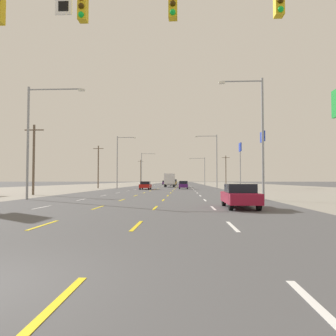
# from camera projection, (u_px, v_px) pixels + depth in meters

# --- Properties ---
(ground_plane) EXTENTS (572.00, 572.00, 0.00)m
(ground_plane) POSITION_uv_depth(u_px,v_px,m) (168.00, 188.00, 70.57)
(ground_plane) COLOR #4C4C4F
(lot_apron_left) EXTENTS (28.00, 440.00, 0.01)m
(lot_apron_left) POSITION_uv_depth(u_px,v_px,m) (60.00, 188.00, 71.81)
(lot_apron_left) COLOR gray
(lot_apron_left) RESTS_ON ground
(lot_apron_right) EXTENTS (28.00, 440.00, 0.01)m
(lot_apron_right) POSITION_uv_depth(u_px,v_px,m) (281.00, 188.00, 69.34)
(lot_apron_right) COLOR gray
(lot_apron_right) RESTS_ON ground
(lane_markings) EXTENTS (10.64, 227.60, 0.01)m
(lane_markings) POSITION_uv_depth(u_px,v_px,m) (174.00, 185.00, 109.00)
(lane_markings) COLOR white
(lane_markings) RESTS_ON ground
(signal_span_wire) EXTENTS (25.26, 0.52, 9.58)m
(signal_span_wire) POSITION_uv_depth(u_px,v_px,m) (72.00, 63.00, 11.01)
(signal_span_wire) COLOR brown
(signal_span_wire) RESTS_ON ground
(sedan_far_right_nearest) EXTENTS (1.80, 4.50, 1.46)m
(sedan_far_right_nearest) POSITION_uv_depth(u_px,v_px,m) (240.00, 196.00, 19.03)
(sedan_far_right_nearest) COLOR maroon
(sedan_far_right_nearest) RESTS_ON ground
(sedan_inner_left_near) EXTENTS (1.80, 4.50, 1.46)m
(sedan_inner_left_near) POSITION_uv_depth(u_px,v_px,m) (145.00, 185.00, 57.10)
(sedan_inner_left_near) COLOR red
(sedan_inner_left_near) RESTS_ON ground
(hatchback_inner_right_mid) EXTENTS (1.72, 3.90, 1.54)m
(hatchback_inner_right_mid) POSITION_uv_depth(u_px,v_px,m) (183.00, 185.00, 60.62)
(hatchback_inner_right_mid) COLOR #4C196B
(hatchback_inner_right_mid) RESTS_ON ground
(box_truck_center_turn_midfar) EXTENTS (2.40, 7.20, 3.23)m
(box_truck_center_turn_midfar) POSITION_uv_depth(u_px,v_px,m) (170.00, 180.00, 76.90)
(box_truck_center_turn_midfar) COLOR silver
(box_truck_center_turn_midfar) RESTS_ON ground
(sedan_center_turn_far) EXTENTS (1.80, 4.50, 1.46)m
(sedan_center_turn_far) POSITION_uv_depth(u_px,v_px,m) (173.00, 183.00, 101.03)
(sedan_center_turn_far) COLOR #B28C33
(sedan_center_turn_far) RESTS_ON ground
(hatchback_inner_left_farther) EXTENTS (1.72, 3.90, 1.54)m
(hatchback_inner_left_farther) POSITION_uv_depth(u_px,v_px,m) (165.00, 183.00, 115.55)
(hatchback_inner_left_farther) COLOR #4C196B
(hatchback_inner_left_farther) RESTS_ON ground
(suv_center_turn_farthest) EXTENTS (1.98, 4.90, 1.98)m
(suv_center_turn_farthest) POSITION_uv_depth(u_px,v_px,m) (174.00, 182.00, 118.31)
(suv_center_turn_farthest) COLOR #B28C33
(suv_center_turn_farthest) RESTS_ON ground
(pole_sign_right_row_1) EXTENTS (0.24, 2.62, 9.95)m
(pole_sign_right_row_1) POSITION_uv_depth(u_px,v_px,m) (263.00, 144.00, 53.66)
(pole_sign_right_row_1) COLOR gray
(pole_sign_right_row_1) RESTS_ON ground
(pole_sign_right_row_2) EXTENTS (0.24, 2.27, 10.17)m
(pole_sign_right_row_2) POSITION_uv_depth(u_px,v_px,m) (240.00, 153.00, 71.94)
(pole_sign_right_row_2) COLOR gray
(pole_sign_right_row_2) RESTS_ON ground
(streetlight_left_row_0) EXTENTS (5.10, 0.26, 9.90)m
(streetlight_left_row_0) POSITION_uv_depth(u_px,v_px,m) (34.00, 133.00, 27.62)
(streetlight_left_row_0) COLOR gray
(streetlight_left_row_0) RESTS_ON ground
(streetlight_right_row_0) EXTENTS (3.76, 0.26, 10.36)m
(streetlight_right_row_0) POSITION_uv_depth(u_px,v_px,m) (259.00, 130.00, 26.65)
(streetlight_right_row_0) COLOR gray
(streetlight_right_row_0) RESTS_ON ground
(streetlight_left_row_1) EXTENTS (3.94, 0.26, 10.70)m
(streetlight_left_row_1) POSITION_uv_depth(u_px,v_px,m) (119.00, 159.00, 64.66)
(streetlight_left_row_1) COLOR gray
(streetlight_left_row_1) RESTS_ON ground
(streetlight_right_row_1) EXTENTS (4.45, 0.26, 10.86)m
(streetlight_right_row_1) POSITION_uv_depth(u_px,v_px,m) (215.00, 157.00, 63.68)
(streetlight_right_row_1) COLOR gray
(streetlight_right_row_1) RESTS_ON ground
(streetlight_left_row_2) EXTENTS (4.65, 0.26, 10.47)m
(streetlight_left_row_2) POSITION_uv_depth(u_px,v_px,m) (143.00, 167.00, 101.66)
(streetlight_left_row_2) COLOR gray
(streetlight_left_row_2) RESTS_ON ground
(streetlight_right_row_2) EXTENTS (5.02, 0.26, 8.92)m
(streetlight_right_row_2) POSITION_uv_depth(u_px,v_px,m) (203.00, 169.00, 100.67)
(streetlight_right_row_2) COLOR gray
(streetlight_right_row_2) RESTS_ON ground
(utility_pole_left_row_0) EXTENTS (2.20, 0.26, 8.02)m
(utility_pole_left_row_0) POSITION_uv_depth(u_px,v_px,m) (34.00, 158.00, 35.99)
(utility_pole_left_row_0) COLOR brown
(utility_pole_left_row_0) RESTS_ON ground
(utility_pole_left_row_1) EXTENTS (2.20, 0.26, 8.88)m
(utility_pole_left_row_1) POSITION_uv_depth(u_px,v_px,m) (98.00, 166.00, 65.86)
(utility_pole_left_row_1) COLOR brown
(utility_pole_left_row_1) RESTS_ON ground
(utility_pole_right_row_2) EXTENTS (2.20, 0.26, 8.80)m
(utility_pole_right_row_2) POSITION_uv_depth(u_px,v_px,m) (226.00, 170.00, 91.09)
(utility_pole_right_row_2) COLOR brown
(utility_pole_right_row_2) RESTS_ON ground
(utility_pole_left_row_3) EXTENTS (2.20, 0.26, 9.73)m
(utility_pole_left_row_3) POSITION_uv_depth(u_px,v_px,m) (141.00, 172.00, 124.17)
(utility_pole_left_row_3) COLOR brown
(utility_pole_left_row_3) RESTS_ON ground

